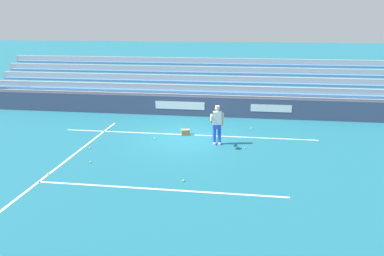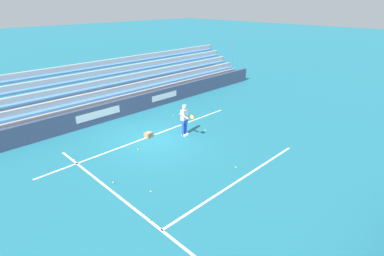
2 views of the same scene
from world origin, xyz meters
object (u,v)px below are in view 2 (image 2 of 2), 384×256
at_px(tennis_ball_by_box, 174,115).
at_px(tennis_ball_toward_net, 138,149).
at_px(tennis_player, 185,120).
at_px(tennis_ball_far_left, 150,221).
at_px(tennis_ball_midcourt, 113,182).
at_px(tennis_ball_far_right, 236,167).
at_px(tennis_ball_stray_back, 151,191).
at_px(ball_box_cardboard, 148,135).
at_px(tennis_ball_on_baseline, 205,130).
at_px(tennis_ball_near_player, 74,160).

relative_size(tennis_ball_by_box, tennis_ball_toward_net, 1.00).
bearing_deg(tennis_player, tennis_ball_far_left, 36.91).
relative_size(tennis_ball_midcourt, tennis_ball_far_right, 1.00).
distance_m(tennis_ball_far_left, tennis_ball_stray_back, 1.66).
relative_size(ball_box_cardboard, tennis_ball_on_baseline, 6.06).
bearing_deg(tennis_ball_midcourt, tennis_ball_stray_back, 113.78).
distance_m(tennis_ball_stray_back, tennis_ball_midcourt, 1.71).
distance_m(ball_box_cardboard, tennis_ball_midcourt, 4.47).
bearing_deg(tennis_ball_toward_net, tennis_ball_near_player, -24.30).
relative_size(tennis_ball_far_left, tennis_ball_near_player, 1.00).
distance_m(tennis_ball_stray_back, tennis_ball_far_right, 3.96).
xyz_separation_m(tennis_ball_far_left, tennis_ball_midcourt, (-0.35, -2.86, 0.00)).
height_order(tennis_player, tennis_ball_toward_net, tennis_player).
height_order(tennis_player, tennis_ball_stray_back, tennis_player).
distance_m(tennis_ball_far_left, tennis_ball_toward_net, 5.31).
height_order(tennis_ball_stray_back, tennis_ball_near_player, same).
distance_m(tennis_ball_far_left, tennis_ball_near_player, 5.76).
height_order(tennis_ball_far_left, tennis_ball_near_player, same).
bearing_deg(tennis_ball_on_baseline, ball_box_cardboard, -29.51).
bearing_deg(tennis_ball_near_player, tennis_ball_stray_back, 102.40).
height_order(ball_box_cardboard, tennis_ball_on_baseline, ball_box_cardboard).
bearing_deg(tennis_ball_toward_net, tennis_ball_far_right, 114.96).
distance_m(ball_box_cardboard, tennis_ball_toward_net, 1.54).
bearing_deg(tennis_player, tennis_ball_near_player, -15.68).
distance_m(tennis_ball_by_box, tennis_ball_near_player, 7.14).
xyz_separation_m(tennis_ball_on_baseline, tennis_ball_stray_back, (5.78, 2.51, 0.00)).
height_order(tennis_ball_far_left, tennis_ball_midcourt, same).
bearing_deg(tennis_player, tennis_ball_by_box, -120.05).
xyz_separation_m(ball_box_cardboard, tennis_ball_near_player, (3.97, -0.36, -0.10)).
bearing_deg(tennis_ball_by_box, tennis_ball_far_left, 43.85).
xyz_separation_m(tennis_ball_stray_back, tennis_ball_far_right, (-3.77, 1.19, 0.00)).
relative_size(tennis_player, tennis_ball_far_left, 25.98).
bearing_deg(tennis_ball_far_right, tennis_ball_toward_net, -65.04).
distance_m(tennis_ball_stray_back, tennis_ball_toward_net, 3.67).
bearing_deg(tennis_ball_far_left, tennis_ball_stray_back, -128.60).
bearing_deg(tennis_ball_far_left, tennis_ball_toward_net, -121.14).
xyz_separation_m(ball_box_cardboard, tennis_ball_by_box, (-3.09, -1.44, -0.10)).
bearing_deg(tennis_ball_midcourt, tennis_ball_by_box, -149.59).
bearing_deg(ball_box_cardboard, tennis_ball_on_baseline, 150.49).
relative_size(tennis_ball_on_baseline, tennis_ball_midcourt, 1.00).
distance_m(ball_box_cardboard, tennis_ball_far_right, 5.34).
height_order(tennis_ball_on_baseline, tennis_ball_toward_net, same).
height_order(tennis_ball_by_box, tennis_ball_far_left, same).
xyz_separation_m(tennis_player, tennis_ball_toward_net, (2.85, -0.34, -0.86)).
distance_m(ball_box_cardboard, tennis_ball_near_player, 3.99).
relative_size(tennis_ball_on_baseline, tennis_ball_far_right, 1.00).
height_order(tennis_player, tennis_ball_far_left, tennis_player).
bearing_deg(tennis_ball_on_baseline, tennis_ball_far_right, 61.48).
distance_m(tennis_ball_near_player, tennis_ball_far_right, 7.38).
xyz_separation_m(tennis_ball_far_left, tennis_ball_far_right, (-4.81, -0.11, 0.00)).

